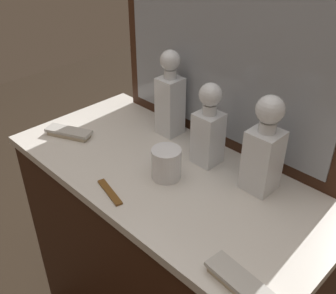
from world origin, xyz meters
TOP-DOWN VIEW (x-y plane):
  - dresser at (0.00, 0.00)m, footprint 1.04×0.51m
  - dresser_mirror at (0.00, 0.24)m, footprint 0.85×0.03m
  - crystal_decanter_far_left at (0.24, 0.12)m, footprint 0.08×0.08m
  - crystal_decanter_rear at (-0.15, 0.16)m, footprint 0.07×0.07m
  - crystal_decanter_left at (0.05, 0.12)m, footprint 0.08×0.08m
  - crystal_tumbler_front at (0.02, -0.03)m, footprint 0.09×0.09m
  - silver_brush_left at (-0.38, -0.10)m, footprint 0.17×0.11m
  - silver_brush_rear at (0.40, -0.19)m, footprint 0.16×0.07m
  - tortoiseshell_comb at (-0.03, -0.19)m, footprint 0.13×0.05m

SIDE VIEW (x-z plane):
  - dresser at x=0.00m, z-range 0.00..0.85m
  - tortoiseshell_comb at x=-0.03m, z-range 0.85..0.85m
  - silver_brush_left at x=-0.38m, z-range 0.85..0.87m
  - silver_brush_rear at x=0.40m, z-range 0.85..0.87m
  - crystal_tumbler_front at x=0.02m, z-range 0.84..0.94m
  - crystal_decanter_left at x=0.05m, z-range 0.82..1.08m
  - crystal_decanter_far_left at x=0.24m, z-range 0.82..1.10m
  - crystal_decanter_rear at x=-0.15m, z-range 0.82..1.11m
  - dresser_mirror at x=0.00m, z-range 0.85..1.48m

